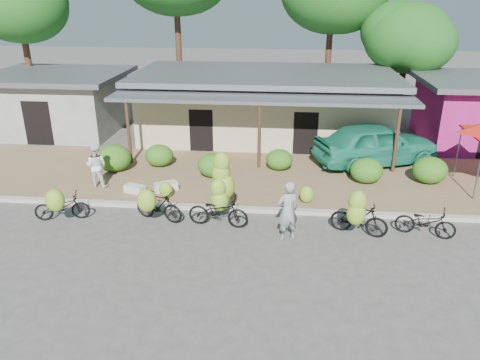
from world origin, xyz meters
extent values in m
plane|color=#474542|center=(0.00, 0.00, 0.00)|extent=(100.00, 100.00, 0.00)
cube|color=olive|center=(0.00, 5.00, 0.06)|extent=(60.00, 6.00, 0.12)
cube|color=#A8A399|center=(0.00, 2.00, 0.07)|extent=(60.00, 0.25, 0.15)
cube|color=#BEA98F|center=(0.00, 11.00, 1.55)|extent=(12.00, 6.00, 3.10)
cube|color=slate|center=(0.00, 11.00, 3.23)|extent=(13.00, 7.00, 0.25)
cube|color=black|center=(0.00, 8.05, 1.10)|extent=(1.40, 0.12, 2.20)
cube|color=slate|center=(0.00, 7.00, 2.90)|extent=(13.00, 2.00, 0.15)
cylinder|color=#45271B|center=(-5.60, 6.10, 1.43)|extent=(0.14, 0.14, 2.85)
cylinder|color=#45271B|center=(0.00, 6.10, 1.43)|extent=(0.14, 0.14, 2.85)
cylinder|color=#45271B|center=(5.60, 6.10, 1.43)|extent=(0.14, 0.14, 2.85)
cube|color=#B11B7E|center=(10.50, 11.00, 1.50)|extent=(5.00, 5.00, 3.00)
cube|color=#A4A59F|center=(-11.00, 11.00, 1.45)|extent=(6.00, 5.00, 2.90)
cube|color=slate|center=(-11.00, 11.00, 3.02)|extent=(7.00, 6.00, 0.25)
cube|color=black|center=(-11.00, 8.55, 1.10)|extent=(1.40, 0.12, 2.20)
cylinder|color=#45271B|center=(-13.50, 13.00, 3.44)|extent=(0.36, 0.36, 6.88)
ellipsoid|color=#124A15|center=(-13.50, 13.00, 6.50)|extent=(5.22, 5.22, 4.18)
cylinder|color=#45271B|center=(-5.50, 16.00, 4.37)|extent=(0.36, 0.36, 8.75)
cylinder|color=#45271B|center=(3.50, 16.50, 3.76)|extent=(0.36, 0.36, 7.51)
cylinder|color=#45271B|center=(7.50, 14.50, 2.52)|extent=(0.36, 0.36, 5.04)
ellipsoid|color=#124A15|center=(7.50, 14.50, 4.76)|extent=(4.72, 4.72, 3.78)
ellipsoid|color=#124A15|center=(7.00, 14.80, 5.06)|extent=(4.01, 4.01, 3.21)
ellipsoid|color=#295E15|center=(-5.98, 5.11, 0.68)|extent=(1.44, 1.29, 1.12)
ellipsoid|color=#295E15|center=(-4.26, 5.85, 0.59)|extent=(1.20, 1.08, 0.94)
ellipsoid|color=#295E15|center=(-1.77, 4.84, 0.61)|extent=(1.25, 1.13, 0.98)
ellipsoid|color=#295E15|center=(0.87, 5.91, 0.56)|extent=(1.13, 1.01, 0.88)
ellipsoid|color=#295E15|center=(4.30, 4.82, 0.61)|extent=(1.27, 1.14, 0.99)
ellipsoid|color=#295E15|center=(6.76, 5.03, 0.64)|extent=(1.34, 1.21, 1.05)
cylinder|color=#59595E|center=(7.95, 3.58, 1.17)|extent=(0.05, 0.05, 2.10)
cylinder|color=#59595E|center=(7.95, 5.78, 1.17)|extent=(0.05, 0.05, 2.10)
imported|color=black|center=(-6.26, 0.80, 0.47)|extent=(1.89, 1.02, 0.94)
ellipsoid|color=#9DB82E|center=(-6.11, 0.16, 0.99)|extent=(0.61, 0.52, 0.76)
imported|color=black|center=(-3.02, 1.05, 0.53)|extent=(1.82, 1.00, 1.05)
ellipsoid|color=#9DB82E|center=(-3.22, 0.43, 1.00)|extent=(0.62, 0.53, 0.78)
imported|color=black|center=(-1.00, 0.85, 0.52)|extent=(2.04, 0.89, 1.04)
ellipsoid|color=#9DB82E|center=(-0.99, 1.40, 0.75)|extent=(0.62, 0.53, 0.77)
ellipsoid|color=#9DB82E|center=(-0.89, 1.39, 1.18)|extent=(0.76, 0.64, 0.95)
ellipsoid|color=#9DB82E|center=(-0.97, 1.40, 1.62)|extent=(0.60, 0.51, 0.76)
ellipsoid|color=#9DB82E|center=(-0.94, 1.39, 2.02)|extent=(0.55, 0.47, 0.69)
ellipsoid|color=#9DB82E|center=(-0.98, 1.05, 0.81)|extent=(0.58, 0.49, 0.72)
ellipsoid|color=#9DB82E|center=(-1.02, 1.05, 1.25)|extent=(0.50, 0.43, 0.63)
imported|color=black|center=(3.47, 0.72, 0.54)|extent=(1.87, 1.07, 1.08)
ellipsoid|color=#9DB82E|center=(3.26, 0.11, 1.00)|extent=(0.57, 0.48, 0.71)
ellipsoid|color=#9DB82E|center=(3.27, 0.16, 1.39)|extent=(0.55, 0.46, 0.68)
imported|color=black|center=(5.52, 0.82, 0.47)|extent=(1.91, 1.09, 0.95)
ellipsoid|color=#9DB82E|center=(-3.18, 2.63, 0.43)|extent=(0.49, 0.42, 0.62)
ellipsoid|color=#9DB82E|center=(-1.07, 2.96, 0.45)|extent=(0.52, 0.45, 0.66)
ellipsoid|color=#9DB82E|center=(1.91, 2.69, 0.44)|extent=(0.50, 0.43, 0.63)
cube|color=silver|center=(-3.35, 3.29, 0.27)|extent=(0.93, 0.78, 0.30)
cube|color=silver|center=(-4.46, 2.97, 0.26)|extent=(0.83, 0.61, 0.28)
imported|color=gray|center=(1.23, 0.20, 0.96)|extent=(0.84, 0.74, 1.92)
imported|color=white|center=(-6.05, 3.43, 0.96)|extent=(0.86, 0.69, 1.68)
imported|color=#1B7C5E|center=(4.98, 7.00, 1.03)|extent=(5.76, 3.92, 1.82)
camera|label=1|loc=(1.04, -12.64, 7.19)|focal=35.00mm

